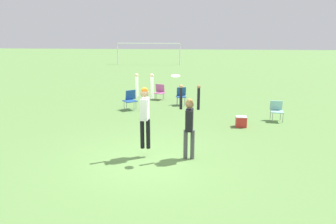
{
  "coord_description": "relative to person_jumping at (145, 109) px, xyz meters",
  "views": [
    {
      "loc": [
        1.4,
        -8.65,
        3.59
      ],
      "look_at": [
        0.48,
        0.6,
        1.3
      ],
      "focal_mm": 35.0,
      "sensor_mm": 36.0,
      "label": 1
    }
  ],
  "objects": [
    {
      "name": "ground_plane",
      "position": [
        0.16,
        -0.32,
        -1.43
      ],
      "size": [
        120.0,
        120.0,
        0.0
      ],
      "primitive_type": "plane",
      "color": "#608C47"
    },
    {
      "name": "person_jumping",
      "position": [
        0.0,
        0.0,
        0.0
      ],
      "size": [
        0.54,
        0.39,
        2.2
      ],
      "rotation": [
        0.0,
        0.0,
        1.53
      ],
      "color": "black",
      "rests_on": "ground_plane"
    },
    {
      "name": "person_defending",
      "position": [
        1.28,
        -0.05,
        -0.28
      ],
      "size": [
        0.59,
        0.45,
        2.17
      ],
      "rotation": [
        0.0,
        0.0,
        -1.61
      ],
      "color": "#4C4C51",
      "rests_on": "ground_plane"
    },
    {
      "name": "frisbee",
      "position": [
        0.89,
        -0.15,
        0.99
      ],
      "size": [
        0.25,
        0.25,
        0.05
      ],
      "color": "white"
    },
    {
      "name": "camping_chair_0",
      "position": [
        -1.7,
        5.9,
        -0.91
      ],
      "size": [
        0.77,
        0.86,
        0.9
      ],
      "rotation": [
        0.0,
        0.0,
        3.82
      ],
      "color": "gray",
      "rests_on": "ground_plane"
    },
    {
      "name": "camping_chair_1",
      "position": [
        -0.62,
        8.37,
        -0.97
      ],
      "size": [
        0.64,
        0.69,
        0.82
      ],
      "rotation": [
        0.0,
        0.0,
        2.82
      ],
      "color": "gray",
      "rests_on": "ground_plane"
    },
    {
      "name": "camping_chair_2",
      "position": [
        4.71,
        4.48,
        -0.94
      ],
      "size": [
        0.54,
        0.58,
        0.82
      ],
      "rotation": [
        0.0,
        0.0,
        3.01
      ],
      "color": "gray",
      "rests_on": "ground_plane"
    },
    {
      "name": "camping_chair_3",
      "position": [
        0.62,
        7.11,
        -0.91
      ],
      "size": [
        0.55,
        0.59,
        0.88
      ],
      "rotation": [
        0.0,
        0.0,
        3.38
      ],
      "color": "gray",
      "rests_on": "ground_plane"
    },
    {
      "name": "cooler_box",
      "position": [
        3.17,
        3.43,
        -1.22
      ],
      "size": [
        0.41,
        0.34,
        0.41
      ],
      "color": "red",
      "rests_on": "ground_plane"
    },
    {
      "name": "soccer_goal",
      "position": [
        -4.25,
        27.5,
        0.41
      ],
      "size": [
        7.1,
        0.1,
        2.35
      ],
      "color": "white",
      "rests_on": "ground_plane"
    }
  ]
}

